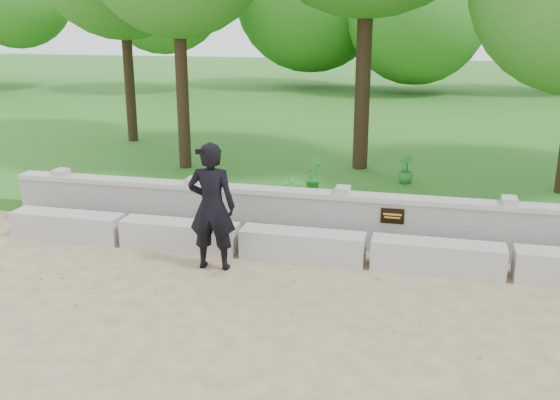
{
  "coord_description": "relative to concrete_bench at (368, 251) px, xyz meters",
  "views": [
    {
      "loc": [
        0.76,
        -6.85,
        3.57
      ],
      "look_at": [
        -1.24,
        1.42,
        1.07
      ],
      "focal_mm": 40.0,
      "sensor_mm": 36.0,
      "label": 1
    }
  ],
  "objects": [
    {
      "name": "parapet_wall",
      "position": [
        0.0,
        0.7,
        0.24
      ],
      "size": [
        12.5,
        0.35,
        0.9
      ],
      "color": "#ADAAA3",
      "rests_on": "ground"
    },
    {
      "name": "lawn",
      "position": [
        -0.0,
        12.1,
        -0.1
      ],
      "size": [
        40.0,
        22.0,
        0.25
      ],
      "primitive_type": "cube",
      "color": "#32741F",
      "rests_on": "ground"
    },
    {
      "name": "shrub_d",
      "position": [
        0.35,
        4.08,
        0.32
      ],
      "size": [
        0.44,
        0.44,
        0.59
      ],
      "primitive_type": "imported",
      "rotation": [
        0.0,
        0.0,
        5.63
      ],
      "color": "#2B7F2C",
      "rests_on": "lawn"
    },
    {
      "name": "shrub_a",
      "position": [
        -1.47,
        1.4,
        0.36
      ],
      "size": [
        0.41,
        0.35,
        0.66
      ],
      "primitive_type": "imported",
      "rotation": [
        0.0,
        0.0,
        0.37
      ],
      "color": "#2B7F2C",
      "rests_on": "lawn"
    },
    {
      "name": "man_main",
      "position": [
        -2.21,
        -0.63,
        0.72
      ],
      "size": [
        0.73,
        0.65,
        1.89
      ],
      "color": "black",
      "rests_on": "ground"
    },
    {
      "name": "shrub_b",
      "position": [
        -1.39,
        2.88,
        0.36
      ],
      "size": [
        0.4,
        0.44,
        0.67
      ],
      "primitive_type": "imported",
      "rotation": [
        0.0,
        0.0,
        1.89
      ],
      "color": "#2B7F2C",
      "rests_on": "lawn"
    },
    {
      "name": "concrete_bench",
      "position": [
        0.0,
        0.0,
        0.0
      ],
      "size": [
        11.9,
        0.45,
        0.45
      ],
      "color": "#B8B5AE",
      "rests_on": "ground"
    },
    {
      "name": "ground",
      "position": [
        -0.0,
        -1.9,
        -0.22
      ],
      "size": [
        80.0,
        80.0,
        0.0
      ],
      "primitive_type": "plane",
      "color": "tan",
      "rests_on": "ground"
    }
  ]
}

